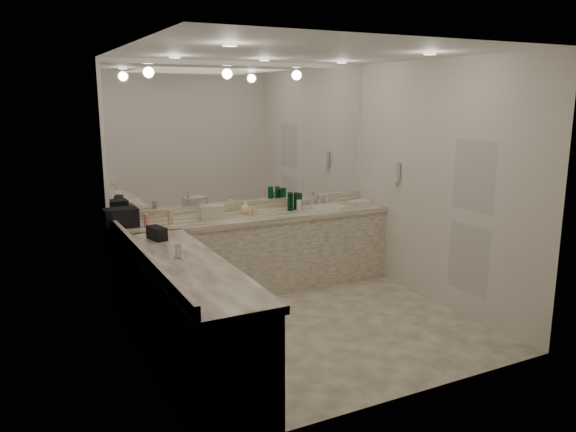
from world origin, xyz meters
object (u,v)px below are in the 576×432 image
sink (328,207)px  soap_bottle_b (204,210)px  soap_bottle_a (201,210)px  wall_phone (395,172)px  soap_bottle_c (245,208)px  cream_cosmetic_case (212,212)px  hand_towel (359,202)px  black_toiletry_bag (121,218)px

sink → soap_bottle_b: bearing=179.7°
soap_bottle_a → wall_phone: bearing=-14.5°
sink → soap_bottle_c: bearing=176.2°
cream_cosmetic_case → hand_towel: bearing=9.7°
cream_cosmetic_case → black_toiletry_bag: bearing=-173.0°
cream_cosmetic_case → soap_bottle_b: 0.09m
black_toiletry_bag → soap_bottle_b: (0.88, -0.03, 0.01)m
soap_bottle_b → hand_towel: bearing=-0.1°
sink → wall_phone: 0.91m
sink → soap_bottle_c: (-1.06, 0.07, 0.08)m
black_toiletry_bag → soap_bottle_b: bearing=-2.1°
soap_bottle_b → black_toiletry_bag: bearing=177.9°
black_toiletry_bag → cream_cosmetic_case: black_toiletry_bag is taller
cream_cosmetic_case → hand_towel: size_ratio=1.01×
soap_bottle_b → cream_cosmetic_case: bearing=-6.9°
soap_bottle_c → wall_phone: bearing=-18.9°
hand_towel → soap_bottle_a: bearing=178.3°
hand_towel → soap_bottle_b: soap_bottle_b is taller
sink → cream_cosmetic_case: 1.49m
cream_cosmetic_case → soap_bottle_b: (-0.08, 0.01, 0.03)m
wall_phone → black_toiletry_bag: (-3.05, 0.54, -0.35)m
sink → soap_bottle_a: (-1.58, 0.06, 0.10)m
wall_phone → soap_bottle_b: wall_phone is taller
hand_towel → soap_bottle_c: bearing=177.5°
sink → black_toiletry_bag: (-2.45, 0.04, 0.10)m
black_toiletry_bag → soap_bottle_a: 0.87m
soap_bottle_c → black_toiletry_bag: bearing=-178.8°
soap_bottle_b → soap_bottle_c: bearing=6.9°
hand_towel → soap_bottle_c: 1.51m
soap_bottle_a → sink: bearing=-2.3°
soap_bottle_b → soap_bottle_c: size_ratio=1.43×
sink → wall_phone: size_ratio=1.83×
hand_towel → soap_bottle_a: 2.03m
wall_phone → soap_bottle_b: 2.26m
soap_bottle_c → cream_cosmetic_case: bearing=-170.5°
black_toiletry_bag → soap_bottle_a: (0.87, 0.02, -0.00)m
black_toiletry_bag → soap_bottle_a: bearing=1.6°
soap_bottle_a → black_toiletry_bag: bearing=-178.4°
soap_bottle_c → hand_towel: bearing=-2.5°
soap_bottle_a → soap_bottle_c: soap_bottle_a is taller
black_toiletry_bag → hand_towel: 2.90m
wall_phone → soap_bottle_a: bearing=165.5°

